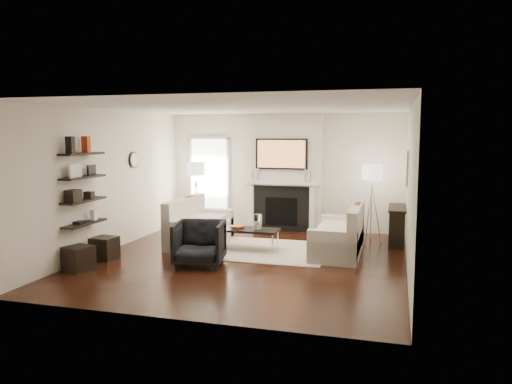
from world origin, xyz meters
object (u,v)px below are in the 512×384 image
(lamp_right_shade, at_px, (372,173))
(coffee_table, at_px, (250,230))
(lamp_left_shade, at_px, (196,169))
(ottoman_near, at_px, (104,248))
(loveseat_left_base, at_px, (200,233))
(loveseat_right_base, at_px, (337,243))
(armchair, at_px, (199,241))

(lamp_right_shade, bearing_deg, coffee_table, -148.22)
(coffee_table, relative_size, lamp_right_shade, 2.75)
(lamp_left_shade, bearing_deg, coffee_table, -39.89)
(ottoman_near, bearing_deg, loveseat_left_base, 54.47)
(coffee_table, distance_m, lamp_left_shade, 2.45)
(loveseat_left_base, distance_m, lamp_right_shade, 3.73)
(loveseat_right_base, bearing_deg, lamp_left_shade, 159.23)
(loveseat_left_base, xyz_separation_m, ottoman_near, (-1.17, -1.64, -0.01))
(armchair, distance_m, lamp_right_shade, 3.93)
(loveseat_left_base, bearing_deg, coffee_table, -13.51)
(lamp_left_shade, bearing_deg, loveseat_right_base, -20.77)
(lamp_right_shade, xyz_separation_m, ottoman_near, (-4.52, -2.73, -1.25))
(loveseat_left_base, distance_m, loveseat_right_base, 2.81)
(coffee_table, xyz_separation_m, ottoman_near, (-2.32, -1.36, -0.20))
(loveseat_left_base, distance_m, armchair, 1.68)
(lamp_left_shade, bearing_deg, ottoman_near, -102.54)
(coffee_table, relative_size, lamp_left_shade, 2.75)
(loveseat_right_base, distance_m, lamp_left_shade, 3.80)
(armchair, xyz_separation_m, lamp_left_shade, (-1.17, 2.69, 1.03))
(lamp_right_shade, bearing_deg, lamp_left_shade, 179.13)
(coffee_table, relative_size, armchair, 1.32)
(lamp_left_shade, distance_m, lamp_right_shade, 3.90)
(coffee_table, xyz_separation_m, lamp_left_shade, (-1.70, 1.42, 1.05))
(loveseat_right_base, xyz_separation_m, armchair, (-2.19, -1.41, 0.21))
(loveseat_left_base, bearing_deg, armchair, -68.03)
(coffee_table, bearing_deg, loveseat_left_base, 166.49)
(loveseat_left_base, relative_size, lamp_right_shade, 4.50)
(lamp_left_shade, height_order, ottoman_near, lamp_left_shade)
(loveseat_left_base, xyz_separation_m, coffee_table, (1.15, -0.28, 0.19))
(armchair, bearing_deg, loveseat_left_base, 101.65)
(loveseat_left_base, relative_size, coffee_table, 1.64)
(loveseat_right_base, height_order, lamp_left_shade, lamp_left_shade)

